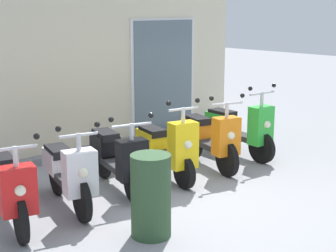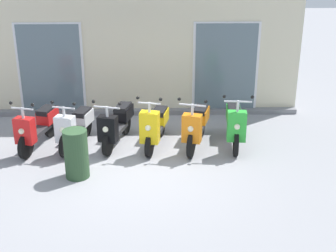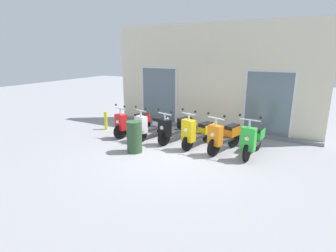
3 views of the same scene
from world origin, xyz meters
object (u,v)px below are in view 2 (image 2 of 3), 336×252
scooter_yellow (155,125)px  scooter_black (117,124)px  scooter_white (75,126)px  scooter_red (38,126)px  trash_bin (76,154)px  scooter_green (235,123)px  scooter_orange (197,125)px

scooter_yellow → scooter_black: bearing=171.5°
scooter_white → scooter_red: bearing=179.5°
trash_bin → scooter_red: bearing=127.0°
scooter_white → scooter_green: scooter_green is taller
scooter_red → scooter_white: same height
scooter_black → scooter_white: bearing=-172.4°
scooter_white → trash_bin: bearing=-80.5°
scooter_black → scooter_yellow: 0.83m
scooter_white → scooter_yellow: bearing=-0.3°
scooter_white → scooter_green: 3.39m
scooter_black → scooter_orange: size_ratio=1.02×
scooter_black → scooter_green: bearing=-2.5°
scooter_black → scooter_yellow: scooter_yellow is taller
scooter_red → trash_bin: size_ratio=1.73×
scooter_orange → scooter_green: scooter_green is taller
scooter_white → scooter_black: scooter_white is taller
trash_bin → scooter_green: bearing=23.2°
scooter_red → scooter_green: 4.18m
scooter_yellow → scooter_green: (1.70, 0.01, 0.02)m
scooter_red → scooter_yellow: size_ratio=1.05×
scooter_red → scooter_orange: (3.36, -0.07, 0.01)m
scooter_orange → trash_bin: size_ratio=1.66×
scooter_green → scooter_white: bearing=-179.9°
scooter_black → scooter_orange: scooter_orange is taller
scooter_red → scooter_black: scooter_red is taller
scooter_red → scooter_white: bearing=-0.5°
scooter_orange → scooter_green: (0.82, 0.07, 0.01)m
scooter_red → scooter_yellow: (2.48, -0.01, -0.00)m
scooter_white → scooter_orange: bearing=-1.4°
scooter_red → scooter_black: (1.66, 0.11, -0.01)m
scooter_green → trash_bin: size_ratio=1.70×
scooter_red → scooter_green: size_ratio=1.02×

